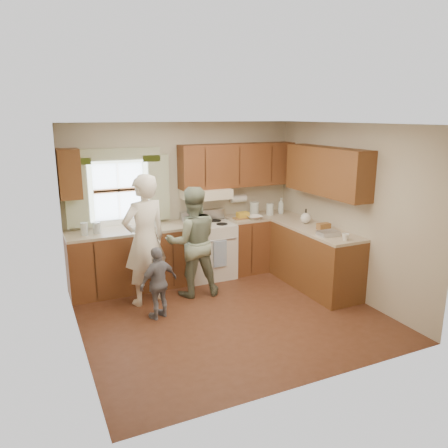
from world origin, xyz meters
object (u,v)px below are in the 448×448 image
woman_left (145,240)px  stove (209,249)px  woman_right (192,242)px  child (159,283)px

woman_left → stove: bearing=-171.0°
woman_right → stove: bearing=-122.2°
stove → woman_right: woman_right is taller
woman_left → woman_right: bearing=163.0°
woman_right → child: (-0.68, -0.54, -0.33)m
stove → child: 1.63m
woman_right → child: size_ratio=1.67×
woman_left → woman_right: (0.70, 0.00, -0.11)m
stove → woman_left: (-1.20, -0.59, 0.46)m
child → woman_left: bearing=-108.5°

